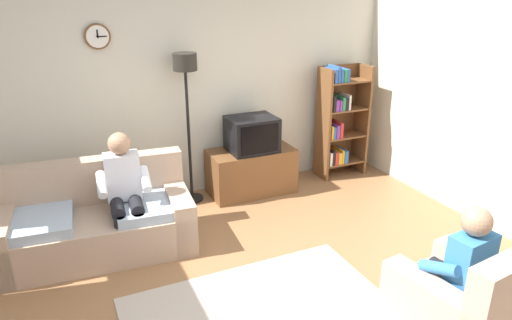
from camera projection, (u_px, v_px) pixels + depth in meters
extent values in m
plane|color=#8C603D|center=(277.00, 308.00, 3.96)|extent=(12.00, 12.00, 0.00)
cube|color=beige|center=(182.00, 91.00, 5.74)|extent=(6.20, 0.12, 2.70)
cylinder|color=brown|center=(97.00, 36.00, 5.06)|extent=(0.28, 0.03, 0.28)
cylinder|color=white|center=(98.00, 37.00, 5.05)|extent=(0.24, 0.01, 0.24)
cube|color=black|center=(97.00, 34.00, 5.03)|extent=(0.02, 0.01, 0.09)
cube|color=black|center=(102.00, 36.00, 5.06)|extent=(0.11, 0.01, 0.01)
cube|color=tan|center=(98.00, 235.00, 4.70)|extent=(1.96, 1.00, 0.42)
cube|color=tan|center=(91.00, 181.00, 4.86)|extent=(1.91, 0.36, 0.48)
cube|color=tan|center=(179.00, 215.00, 4.94)|extent=(0.29, 0.86, 0.56)
cube|color=tan|center=(4.00, 243.00, 4.41)|extent=(0.29, 0.86, 0.56)
cube|color=#9EADBC|center=(146.00, 206.00, 4.72)|extent=(0.66, 0.73, 0.10)
cube|color=#9EADBC|center=(39.00, 222.00, 4.41)|extent=(0.66, 0.73, 0.10)
cube|color=brown|center=(251.00, 171.00, 6.06)|extent=(1.10, 0.56, 0.59)
cube|color=black|center=(244.00, 162.00, 6.27)|extent=(1.10, 0.04, 0.03)
cube|color=black|center=(252.00, 134.00, 5.86)|extent=(0.60, 0.48, 0.44)
cube|color=black|center=(260.00, 140.00, 5.65)|extent=(0.50, 0.01, 0.36)
cube|color=brown|center=(323.00, 125.00, 6.36)|extent=(0.04, 0.36, 1.55)
cube|color=brown|center=(361.00, 120.00, 6.61)|extent=(0.04, 0.36, 1.55)
cube|color=brown|center=(336.00, 119.00, 6.63)|extent=(0.64, 0.02, 1.55)
cube|color=brown|center=(340.00, 161.00, 6.69)|extent=(0.60, 0.34, 0.02)
cube|color=silver|center=(326.00, 157.00, 6.54)|extent=(0.04, 0.28, 0.19)
cube|color=black|center=(329.00, 156.00, 6.55)|extent=(0.04, 0.28, 0.21)
cube|color=red|center=(332.00, 156.00, 6.58)|extent=(0.05, 0.28, 0.19)
cube|color=gold|center=(335.00, 156.00, 6.60)|extent=(0.06, 0.28, 0.17)
cube|color=gold|center=(338.00, 155.00, 6.62)|extent=(0.03, 0.28, 0.20)
cube|color=#2D59A5|center=(341.00, 155.00, 6.64)|extent=(0.06, 0.28, 0.18)
cube|color=brown|center=(342.00, 135.00, 6.55)|extent=(0.60, 0.34, 0.02)
cube|color=gold|center=(327.00, 131.00, 6.40)|extent=(0.03, 0.28, 0.18)
cube|color=#2D59A5|center=(330.00, 131.00, 6.42)|extent=(0.03, 0.28, 0.17)
cube|color=#72338C|center=(333.00, 130.00, 6.44)|extent=(0.05, 0.28, 0.19)
cube|color=red|center=(337.00, 129.00, 6.45)|extent=(0.04, 0.28, 0.22)
cube|color=brown|center=(343.00, 109.00, 6.42)|extent=(0.60, 0.34, 0.02)
cube|color=black|center=(329.00, 102.00, 6.26)|extent=(0.04, 0.28, 0.21)
cube|color=#72338C|center=(332.00, 104.00, 6.29)|extent=(0.05, 0.28, 0.16)
cube|color=#72338C|center=(336.00, 104.00, 6.31)|extent=(0.04, 0.28, 0.15)
cube|color=#267F4C|center=(339.00, 102.00, 6.32)|extent=(0.04, 0.28, 0.18)
cube|color=black|center=(342.00, 103.00, 6.34)|extent=(0.04, 0.28, 0.17)
cube|color=silver|center=(344.00, 101.00, 6.35)|extent=(0.03, 0.28, 0.21)
cube|color=brown|center=(345.00, 81.00, 6.28)|extent=(0.60, 0.34, 0.02)
cube|color=#2D59A5|center=(331.00, 75.00, 6.13)|extent=(0.04, 0.28, 0.18)
cube|color=#2D59A5|center=(334.00, 74.00, 6.14)|extent=(0.04, 0.28, 0.21)
cube|color=#2D59A5|center=(337.00, 75.00, 6.16)|extent=(0.04, 0.28, 0.18)
cube|color=#267F4C|center=(340.00, 75.00, 6.19)|extent=(0.05, 0.28, 0.17)
cube|color=#2D59A5|center=(343.00, 74.00, 6.20)|extent=(0.04, 0.28, 0.17)
cylinder|color=black|center=(192.00, 198.00, 5.94)|extent=(0.28, 0.28, 0.03)
cylinder|color=black|center=(189.00, 136.00, 5.64)|extent=(0.04, 0.04, 1.70)
cylinder|color=black|center=(185.00, 62.00, 5.32)|extent=(0.28, 0.28, 0.20)
cube|color=tan|center=(454.00, 311.00, 3.62)|extent=(0.89, 0.93, 0.40)
cube|color=tan|center=(511.00, 288.00, 3.16)|extent=(0.82, 0.27, 0.50)
cube|color=tan|center=(428.00, 315.00, 3.46)|extent=(0.29, 0.82, 0.56)
cube|color=tan|center=(478.00, 289.00, 3.75)|extent=(0.29, 0.82, 0.56)
cube|color=silver|center=(123.00, 176.00, 4.66)|extent=(0.36, 0.23, 0.48)
sphere|color=#A37A5B|center=(119.00, 143.00, 4.53)|extent=(0.22, 0.22, 0.22)
cylinder|color=black|center=(136.00, 204.00, 4.61)|extent=(0.16, 0.39, 0.13)
cylinder|color=black|center=(117.00, 207.00, 4.55)|extent=(0.16, 0.39, 0.13)
cylinder|color=black|center=(141.00, 238.00, 4.54)|extent=(0.12, 0.12, 0.52)
cylinder|color=black|center=(122.00, 241.00, 4.48)|extent=(0.12, 0.12, 0.52)
cylinder|color=silver|center=(145.00, 179.00, 4.65)|extent=(0.12, 0.34, 0.20)
cylinder|color=silver|center=(102.00, 185.00, 4.51)|extent=(0.12, 0.34, 0.20)
cube|color=#3372B2|center=(470.00, 264.00, 3.41)|extent=(0.36, 0.24, 0.48)
sphere|color=#A37A5B|center=(477.00, 221.00, 3.30)|extent=(0.22, 0.22, 0.22)
cylinder|color=black|center=(436.00, 282.00, 3.61)|extent=(0.17, 0.39, 0.13)
cylinder|color=black|center=(451.00, 275.00, 3.70)|extent=(0.17, 0.39, 0.13)
cylinder|color=black|center=(413.00, 292.00, 3.84)|extent=(0.12, 0.12, 0.40)
cylinder|color=black|center=(428.00, 285.00, 3.93)|extent=(0.12, 0.12, 0.40)
cylinder|color=#3372B2|center=(439.00, 268.00, 3.40)|extent=(0.13, 0.34, 0.20)
cylinder|color=#3372B2|center=(475.00, 252.00, 3.60)|extent=(0.13, 0.34, 0.20)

